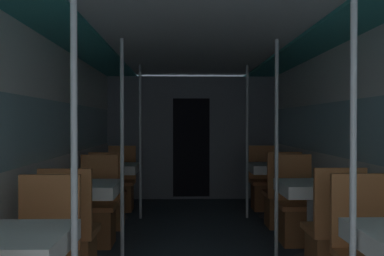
# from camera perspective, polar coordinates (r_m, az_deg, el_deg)

# --- Properties ---
(wall_left) EXTENTS (0.05, 8.43, 2.15)m
(wall_left) POSITION_cam_1_polar(r_m,az_deg,el_deg) (4.52, -18.38, -2.36)
(wall_left) COLOR silver
(wall_left) RESTS_ON ground_plane
(wall_right) EXTENTS (0.05, 8.43, 2.15)m
(wall_right) POSITION_cam_1_polar(r_m,az_deg,el_deg) (4.64, 19.71, -2.29)
(wall_right) COLOR silver
(wall_right) RESTS_ON ground_plane
(ceiling_panel) EXTENTS (2.99, 8.43, 0.07)m
(ceiling_panel) POSITION_cam_1_polar(r_m,az_deg,el_deg) (4.41, 0.92, 11.87)
(ceiling_panel) COLOR silver
(ceiling_panel) RESTS_ON wall_left
(bulkhead_far) EXTENTS (2.93, 0.09, 2.15)m
(bulkhead_far) POSITION_cam_1_polar(r_m,az_deg,el_deg) (7.53, -0.11, -1.33)
(bulkhead_far) COLOR slate
(bulkhead_far) RESTS_ON ground_plane
(dining_table_left_0) EXTENTS (0.63, 0.63, 0.76)m
(dining_table_left_0) POSITION_cam_1_polar(r_m,az_deg,el_deg) (2.56, -23.35, -15.19)
(dining_table_left_0) COLOR #4C4C51
(dining_table_left_0) RESTS_ON ground_plane
(support_pole_left_0) EXTENTS (0.04, 0.04, 2.15)m
(support_pole_left_0) POSITION_cam_1_polar(r_m,az_deg,el_deg) (2.37, -15.44, -5.78)
(support_pole_left_0) COLOR silver
(support_pole_left_0) RESTS_ON ground_plane
(dining_table_left_1) EXTENTS (0.63, 0.63, 0.76)m
(dining_table_left_1) POSITION_cam_1_polar(r_m,az_deg,el_deg) (4.29, -14.01, -8.67)
(dining_table_left_1) COLOR #4C4C51
(dining_table_left_1) RESTS_ON ground_plane
(chair_left_near_1) EXTENTS (0.42, 0.42, 0.98)m
(chair_left_near_1) POSITION_cam_1_polar(r_m,az_deg,el_deg) (3.83, -15.89, -15.16)
(chair_left_near_1) COLOR #9C5B31
(chair_left_near_1) RESTS_ON ground_plane
(chair_left_far_1) EXTENTS (0.42, 0.42, 0.98)m
(chair_left_far_1) POSITION_cam_1_polar(r_m,az_deg,el_deg) (4.90, -12.54, -11.63)
(chair_left_far_1) COLOR #9C5B31
(chair_left_far_1) RESTS_ON ground_plane
(support_pole_left_1) EXTENTS (0.04, 0.04, 2.15)m
(support_pole_left_1) POSITION_cam_1_polar(r_m,az_deg,el_deg) (4.18, -9.31, -2.94)
(support_pole_left_1) COLOR silver
(support_pole_left_1) RESTS_ON ground_plane
(dining_table_left_2) EXTENTS (0.63, 0.63, 0.76)m
(dining_table_left_2) POSITION_cam_1_polar(r_m,az_deg,el_deg) (6.09, -10.22, -5.86)
(dining_table_left_2) COLOR #4C4C51
(dining_table_left_2) RESTS_ON ground_plane
(chair_left_near_2) EXTENTS (0.42, 0.42, 0.98)m
(chair_left_near_2) POSITION_cam_1_polar(r_m,az_deg,el_deg) (5.59, -11.10, -10.07)
(chair_left_near_2) COLOR #9C5B31
(chair_left_near_2) RESTS_ON ground_plane
(chair_left_far_2) EXTENTS (0.42, 0.42, 0.98)m
(chair_left_far_2) POSITION_cam_1_polar(r_m,az_deg,el_deg) (6.69, -9.47, -8.27)
(chair_left_far_2) COLOR #9C5B31
(chair_left_far_2) RESTS_ON ground_plane
(support_pole_left_2) EXTENTS (0.04, 0.04, 2.15)m
(support_pole_left_2) POSITION_cam_1_polar(r_m,az_deg,el_deg) (6.01, -6.91, -1.81)
(support_pole_left_2) COLOR silver
(support_pole_left_2) RESTS_ON ground_plane
(support_pole_right_0) EXTENTS (0.04, 0.04, 2.15)m
(support_pole_right_0) POSITION_cam_1_polar(r_m,az_deg,el_deg) (2.48, 20.68, -5.51)
(support_pole_right_0) COLOR silver
(support_pole_right_0) RESTS_ON ground_plane
(dining_table_right_1) EXTENTS (0.63, 0.63, 0.76)m
(dining_table_right_1) POSITION_cam_1_polar(r_m,az_deg,el_deg) (4.38, 15.74, -8.47)
(dining_table_right_1) COLOR #4C4C51
(dining_table_right_1) RESTS_ON ground_plane
(chair_right_near_1) EXTENTS (0.42, 0.42, 0.98)m
(chair_right_near_1) POSITION_cam_1_polar(r_m,az_deg,el_deg) (3.93, 18.24, -14.74)
(chair_right_near_1) COLOR #9C5B31
(chair_right_near_1) RESTS_ON ground_plane
(chair_right_far_1) EXTENTS (0.42, 0.42, 0.98)m
(chair_right_far_1) POSITION_cam_1_polar(r_m,az_deg,el_deg) (4.98, 13.76, -11.43)
(chair_right_far_1) COLOR #9C5B31
(chair_right_far_1) RESTS_ON ground_plane
(support_pole_right_1) EXTENTS (0.04, 0.04, 2.15)m
(support_pole_right_1) POSITION_cam_1_polar(r_m,az_deg,el_deg) (4.24, 11.21, -2.89)
(support_pole_right_1) COLOR silver
(support_pole_right_1) RESTS_ON ground_plane
(dining_table_right_2) EXTENTS (0.63, 0.63, 0.76)m
(dining_table_right_2) POSITION_cam_1_polar(r_m,az_deg,el_deg) (6.16, 10.61, -5.79)
(dining_table_right_2) COLOR #4C4C51
(dining_table_right_2) RESTS_ON ground_plane
(chair_right_near_2) EXTENTS (0.42, 0.42, 0.98)m
(chair_right_near_2) POSITION_cam_1_polar(r_m,az_deg,el_deg) (5.66, 11.82, -9.93)
(chair_right_near_2) COLOR #9C5B31
(chair_right_near_2) RESTS_ON ground_plane
(chair_right_far_2) EXTENTS (0.42, 0.42, 0.98)m
(chair_right_far_2) POSITION_cam_1_polar(r_m,az_deg,el_deg) (6.75, 9.59, -8.19)
(chair_right_far_2) COLOR #9C5B31
(chair_right_far_2) RESTS_ON ground_plane
(support_pole_right_2) EXTENTS (0.04, 0.04, 2.15)m
(support_pole_right_2) POSITION_cam_1_polar(r_m,az_deg,el_deg) (6.06, 7.36, -1.79)
(support_pole_right_2) COLOR silver
(support_pole_right_2) RESTS_ON ground_plane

